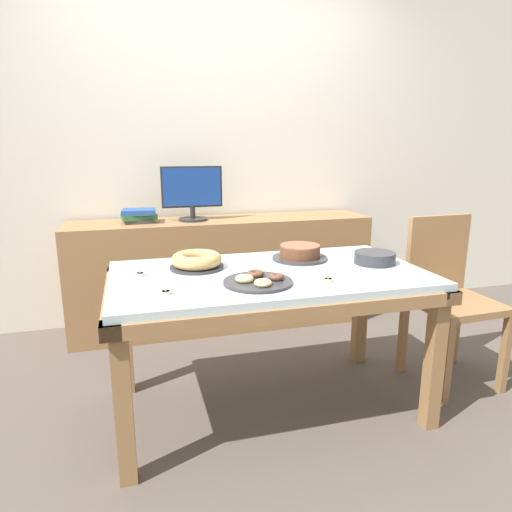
# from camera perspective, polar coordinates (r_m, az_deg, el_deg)

# --- Properties ---
(ground_plane) EXTENTS (12.00, 12.00, 0.00)m
(ground_plane) POSITION_cam_1_polar(r_m,az_deg,el_deg) (2.51, 1.54, -18.35)
(ground_plane) COLOR #564C44
(wall_back) EXTENTS (8.00, 0.10, 2.60)m
(wall_back) POSITION_cam_1_polar(r_m,az_deg,el_deg) (3.56, -5.43, 13.19)
(wall_back) COLOR silver
(wall_back) RESTS_ON ground
(dining_table) EXTENTS (1.53, 0.85, 0.73)m
(dining_table) POSITION_cam_1_polar(r_m,az_deg,el_deg) (2.23, 1.64, -4.30)
(dining_table) COLOR silver
(dining_table) RESTS_ON ground
(chair) EXTENTS (0.44, 0.44, 0.94)m
(chair) POSITION_cam_1_polar(r_m,az_deg,el_deg) (2.82, 22.83, -4.03)
(chair) COLOR olive
(chair) RESTS_ON ground
(sideboard) EXTENTS (2.17, 0.44, 0.81)m
(sideboard) POSITION_cam_1_polar(r_m,az_deg,el_deg) (3.39, -4.19, -2.15)
(sideboard) COLOR olive
(sideboard) RESTS_ON ground
(computer_monitor) EXTENTS (0.42, 0.20, 0.38)m
(computer_monitor) POSITION_cam_1_polar(r_m,az_deg,el_deg) (3.24, -7.99, 7.73)
(computer_monitor) COLOR #262628
(computer_monitor) RESTS_ON sideboard
(book_stack) EXTENTS (0.25, 0.18, 0.09)m
(book_stack) POSITION_cam_1_polar(r_m,az_deg,el_deg) (3.24, -14.43, 4.91)
(book_stack) COLOR #3F3838
(book_stack) RESTS_ON sideboard
(cake_chocolate_round) EXTENTS (0.30, 0.30, 0.08)m
(cake_chocolate_round) POSITION_cam_1_polar(r_m,az_deg,el_deg) (2.45, 5.51, 0.41)
(cake_chocolate_round) COLOR #333338
(cake_chocolate_round) RESTS_ON dining_table
(cake_golden_bundt) EXTENTS (0.27, 0.27, 0.08)m
(cake_golden_bundt) POSITION_cam_1_polar(r_m,az_deg,el_deg) (2.28, -7.43, -0.59)
(cake_golden_bundt) COLOR #333338
(cake_golden_bundt) RESTS_ON dining_table
(pastry_platter) EXTENTS (0.31, 0.31, 0.04)m
(pastry_platter) POSITION_cam_1_polar(r_m,az_deg,el_deg) (2.02, 0.27, -3.11)
(pastry_platter) COLOR #333338
(pastry_platter) RESTS_ON dining_table
(plate_stack) EXTENTS (0.21, 0.21, 0.06)m
(plate_stack) POSITION_cam_1_polar(r_m,az_deg,el_deg) (2.43, 14.61, -0.21)
(plate_stack) COLOR #333338
(plate_stack) RESTS_ON dining_table
(tealight_near_front) EXTENTS (0.04, 0.04, 0.04)m
(tealight_near_front) POSITION_cam_1_polar(r_m,az_deg,el_deg) (1.91, -11.21, -4.46)
(tealight_near_front) COLOR silver
(tealight_near_front) RESTS_ON dining_table
(tealight_centre) EXTENTS (0.04, 0.04, 0.04)m
(tealight_centre) POSITION_cam_1_polar(r_m,az_deg,el_deg) (2.07, 9.02, -2.94)
(tealight_centre) COLOR silver
(tealight_centre) RESTS_ON dining_table
(tealight_near_cakes) EXTENTS (0.04, 0.04, 0.04)m
(tealight_near_cakes) POSITION_cam_1_polar(r_m,az_deg,el_deg) (2.20, -14.30, -2.19)
(tealight_near_cakes) COLOR silver
(tealight_near_cakes) RESTS_ON dining_table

